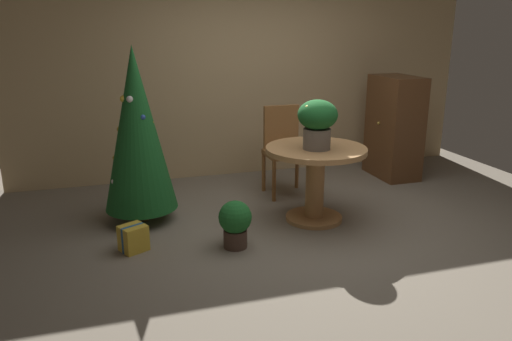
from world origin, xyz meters
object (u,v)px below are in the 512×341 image
object	(u,v)px
flower_vase	(317,120)
wooden_chair_far	(284,145)
gift_box_gold	(133,238)
potted_plant	(235,222)
wooden_cabinet	(394,127)
holiday_tree	(137,130)
round_dining_table	(315,170)

from	to	relation	value
flower_vase	wooden_chair_far	xyz separation A→B (m)	(0.03, 0.97, -0.46)
gift_box_gold	potted_plant	xyz separation A→B (m)	(0.87, -0.19, 0.12)
wooden_cabinet	flower_vase	bearing A→B (deg)	-143.49
holiday_tree	wooden_chair_far	bearing A→B (deg)	14.06
wooden_chair_far	flower_vase	bearing A→B (deg)	-91.73
round_dining_table	wooden_cabinet	xyz separation A→B (m)	(1.57, 1.12, 0.12)
gift_box_gold	wooden_cabinet	size ratio (longest dim) A/B	0.21
wooden_chair_far	holiday_tree	world-z (taller)	holiday_tree
flower_vase	potted_plant	distance (m)	1.24
flower_vase	wooden_cabinet	world-z (taller)	wooden_cabinet
holiday_tree	wooden_cabinet	bearing A→B (deg)	11.07
wooden_chair_far	potted_plant	xyz separation A→B (m)	(-0.92, -1.30, -0.33)
round_dining_table	gift_box_gold	size ratio (longest dim) A/B	3.60
holiday_tree	gift_box_gold	world-z (taller)	holiday_tree
round_dining_table	holiday_tree	xyz separation A→B (m)	(-1.66, 0.49, 0.41)
flower_vase	wooden_chair_far	world-z (taller)	flower_vase
holiday_tree	potted_plant	distance (m)	1.34
wooden_cabinet	holiday_tree	bearing A→B (deg)	-168.93
flower_vase	wooden_chair_far	bearing A→B (deg)	88.27
round_dining_table	flower_vase	bearing A→B (deg)	-114.20
round_dining_table	potted_plant	world-z (taller)	round_dining_table
flower_vase	round_dining_table	bearing A→B (deg)	65.80
round_dining_table	flower_vase	world-z (taller)	flower_vase
round_dining_table	wooden_chair_far	distance (m)	0.91
round_dining_table	gift_box_gold	bearing A→B (deg)	-173.56
wooden_chair_far	gift_box_gold	xyz separation A→B (m)	(-1.79, -1.11, -0.46)
round_dining_table	potted_plant	size ratio (longest dim) A/B	2.30
flower_vase	wooden_cabinet	bearing A→B (deg)	36.51
wooden_chair_far	potted_plant	bearing A→B (deg)	-125.41
round_dining_table	wooden_chair_far	xyz separation A→B (m)	(0.00, 0.90, 0.04)
flower_vase	wooden_chair_far	size ratio (longest dim) A/B	0.47
wooden_chair_far	wooden_cabinet	bearing A→B (deg)	7.85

